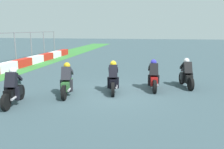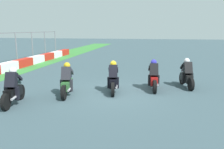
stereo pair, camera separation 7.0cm
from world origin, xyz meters
The scene contains 6 objects.
ground_plane centered at (0.00, 0.00, 0.00)m, with size 120.00×120.00×0.00m, color #394E55.
rider_lane_a centered at (1.85, -3.56, 0.62)m, with size 2.03×0.63×1.51m.
rider_lane_b centered at (1.02, -1.87, 0.62)m, with size 2.04×0.57×1.51m.
rider_lane_c centered at (0.17, 0.00, 0.62)m, with size 2.04×0.60×1.51m.
rider_lane_d centered at (-0.73, 1.97, 0.62)m, with size 2.04×0.61×1.51m.
rider_lane_e centered at (-2.33, 3.61, 0.62)m, with size 2.03×0.62×1.51m.
Camera 2 is at (-10.36, -1.89, 2.99)m, focal length 37.07 mm.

